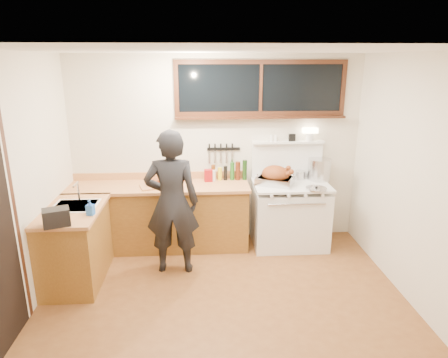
{
  "coord_description": "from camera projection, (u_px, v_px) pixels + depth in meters",
  "views": [
    {
      "loc": [
        -0.24,
        -3.71,
        2.53
      ],
      "look_at": [
        0.05,
        0.85,
        1.15
      ],
      "focal_mm": 32.0,
      "sensor_mm": 36.0,
      "label": 1
    }
  ],
  "objects": [
    {
      "name": "ground_plane",
      "position": [
        224.0,
        305.0,
        4.29
      ],
      "size": [
        4.0,
        3.5,
        0.02
      ],
      "primitive_type": "cube",
      "color": "brown"
    },
    {
      "name": "room_shell",
      "position": [
        224.0,
        155.0,
        3.81
      ],
      "size": [
        4.1,
        3.6,
        2.65
      ],
      "color": "beige",
      "rests_on": "ground"
    },
    {
      "name": "counter_back",
      "position": [
        160.0,
        216.0,
        5.49
      ],
      "size": [
        2.44,
        0.64,
        1.0
      ],
      "color": "brown",
      "rests_on": "ground"
    },
    {
      "name": "counter_left",
      "position": [
        76.0,
        245.0,
        4.65
      ],
      "size": [
        0.64,
        1.09,
        0.9
      ],
      "color": "brown",
      "rests_on": "ground"
    },
    {
      "name": "sink_unit",
      "position": [
        76.0,
        210.0,
        4.61
      ],
      "size": [
        0.5,
        0.45,
        0.37
      ],
      "color": "white",
      "rests_on": "counter_left"
    },
    {
      "name": "vintage_stove",
      "position": [
        289.0,
        213.0,
        5.56
      ],
      "size": [
        1.02,
        0.74,
        1.61
      ],
      "color": "white",
      "rests_on": "ground"
    },
    {
      "name": "back_window",
      "position": [
        261.0,
        95.0,
        5.37
      ],
      "size": [
        2.32,
        0.13,
        0.77
      ],
      "color": "black",
      "rests_on": "room_shell"
    },
    {
      "name": "knife_strip",
      "position": [
        222.0,
        150.0,
        5.57
      ],
      "size": [
        0.46,
        0.03,
        0.28
      ],
      "color": "black",
      "rests_on": "room_shell"
    },
    {
      "name": "man",
      "position": [
        172.0,
        203.0,
        4.75
      ],
      "size": [
        0.66,
        0.44,
        1.77
      ],
      "color": "black",
      "rests_on": "ground"
    },
    {
      "name": "soap_bottle",
      "position": [
        90.0,
        207.0,
        4.32
      ],
      "size": [
        0.09,
        0.09,
        0.17
      ],
      "color": "blue",
      "rests_on": "counter_left"
    },
    {
      "name": "toaster",
      "position": [
        56.0,
        217.0,
        4.04
      ],
      "size": [
        0.31,
        0.26,
        0.18
      ],
      "color": "black",
      "rests_on": "counter_left"
    },
    {
      "name": "cutting_board",
      "position": [
        154.0,
        183.0,
        5.27
      ],
      "size": [
        0.42,
        0.36,
        0.13
      ],
      "color": "#C4834E",
      "rests_on": "counter_back"
    },
    {
      "name": "roast_turkey",
      "position": [
        276.0,
        177.0,
        5.38
      ],
      "size": [
        0.59,
        0.53,
        0.26
      ],
      "color": "silver",
      "rests_on": "vintage_stove"
    },
    {
      "name": "stockpot",
      "position": [
        319.0,
        169.0,
        5.57
      ],
      "size": [
        0.37,
        0.37,
        0.3
      ],
      "color": "silver",
      "rests_on": "vintage_stove"
    },
    {
      "name": "saucepan",
      "position": [
        300.0,
        175.0,
        5.62
      ],
      "size": [
        0.18,
        0.29,
        0.12
      ],
      "color": "silver",
      "rests_on": "vintage_stove"
    },
    {
      "name": "pot_lid",
      "position": [
        316.0,
        189.0,
        5.18
      ],
      "size": [
        0.3,
        0.3,
        0.04
      ],
      "color": "silver",
      "rests_on": "vintage_stove"
    },
    {
      "name": "coffee_tin",
      "position": [
        208.0,
        175.0,
        5.5
      ],
      "size": [
        0.12,
        0.1,
        0.17
      ],
      "color": "maroon",
      "rests_on": "counter_back"
    },
    {
      "name": "pitcher",
      "position": [
        213.0,
        175.0,
        5.53
      ],
      "size": [
        0.1,
        0.1,
        0.16
      ],
      "color": "white",
      "rests_on": "counter_back"
    },
    {
      "name": "bottle_cluster",
      "position": [
        232.0,
        172.0,
        5.56
      ],
      "size": [
        0.5,
        0.07,
        0.28
      ],
      "color": "black",
      "rests_on": "counter_back"
    }
  ]
}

